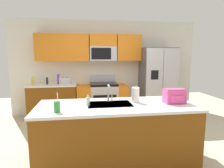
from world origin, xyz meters
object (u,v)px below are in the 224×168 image
object	(u,v)px
range_oven	(102,99)
bottle_purple	(58,79)
refrigerator	(157,81)
backpack	(174,96)
drink_cup_green	(57,107)
bottle_yellow	(33,81)
paper_towel_roll	(135,95)
toaster	(65,81)
sink_faucet	(109,92)
pepper_mill	(47,81)
soap_dispenser	(88,101)

from	to	relation	value
range_oven	bottle_purple	distance (m)	1.29
refrigerator	backpack	bearing A→B (deg)	-105.13
drink_cup_green	range_oven	bearing A→B (deg)	71.87
refrigerator	backpack	world-z (taller)	refrigerator
bottle_yellow	paper_towel_roll	distance (m)	3.06
toaster	bottle_yellow	bearing A→B (deg)	177.19
toaster	paper_towel_roll	distance (m)	2.53
sink_faucet	paper_towel_roll	size ratio (longest dim) A/B	1.17
pepper_mill	sink_faucet	world-z (taller)	sink_faucet
toaster	backpack	size ratio (longest dim) A/B	0.88
bottle_purple	backpack	size ratio (longest dim) A/B	0.81
pepper_mill	bottle_purple	xyz separation A→B (m)	(0.29, -0.00, 0.04)
soap_dispenser	backpack	size ratio (longest dim) A/B	0.53
bottle_yellow	drink_cup_green	distance (m)	2.76
range_oven	drink_cup_green	size ratio (longest dim) A/B	5.09
bottle_purple	sink_faucet	distance (m)	2.38
sink_faucet	paper_towel_roll	bearing A→B (deg)	-10.79
bottle_yellow	backpack	size ratio (longest dim) A/B	0.63
range_oven	bottle_yellow	world-z (taller)	same
range_oven	backpack	size ratio (longest dim) A/B	4.25
pepper_mill	paper_towel_roll	xyz separation A→B (m)	(1.76, -2.22, 0.03)
refrigerator	sink_faucet	world-z (taller)	refrigerator
bottle_purple	soap_dispenser	bearing A→B (deg)	-73.11
pepper_mill	paper_towel_roll	bearing A→B (deg)	-51.51
bottle_yellow	soap_dispenser	bearing A→B (deg)	-59.88
toaster	soap_dispenser	world-z (taller)	toaster
refrigerator	soap_dispenser	world-z (taller)	refrigerator
toaster	bottle_purple	bearing A→B (deg)	164.53
toaster	paper_towel_roll	size ratio (longest dim) A/B	1.17
pepper_mill	bottle_purple	bearing A→B (deg)	-0.52
range_oven	paper_towel_roll	distance (m)	2.32
drink_cup_green	soap_dispenser	xyz separation A→B (m)	(0.41, 0.26, -0.01)
bottle_purple	drink_cup_green	bearing A→B (deg)	-83.46
soap_dispenser	range_oven	bearing A→B (deg)	79.38
bottle_purple	drink_cup_green	size ratio (longest dim) A/B	0.97
pepper_mill	soap_dispenser	size ratio (longest dim) A/B	1.06
backpack	pepper_mill	bearing A→B (deg)	134.92
bottle_purple	drink_cup_green	distance (m)	2.62
toaster	sink_faucet	xyz separation A→B (m)	(0.88, -2.09, 0.08)
pepper_mill	sink_faucet	bearing A→B (deg)	-57.87
bottle_purple	paper_towel_roll	size ratio (longest dim) A/B	1.08
bottle_yellow	paper_towel_roll	size ratio (longest dim) A/B	0.83
sink_faucet	soap_dispenser	world-z (taller)	sink_faucet
toaster	backpack	xyz separation A→B (m)	(1.90, -2.31, 0.03)
toaster	drink_cup_green	xyz separation A→B (m)	(0.13, -2.56, -0.02)
soap_dispenser	paper_towel_roll	xyz separation A→B (m)	(0.76, 0.13, 0.05)
bottle_yellow	paper_towel_roll	xyz separation A→B (m)	(2.12, -2.21, 0.02)
refrigerator	paper_towel_roll	distance (m)	2.47
bottle_yellow	drink_cup_green	xyz separation A→B (m)	(0.94, -2.60, -0.02)
soap_dispenser	backpack	bearing A→B (deg)	-0.66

